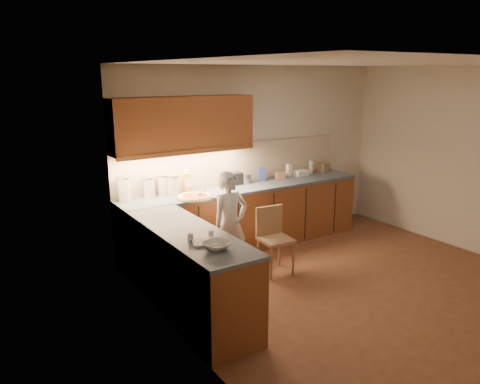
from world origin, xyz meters
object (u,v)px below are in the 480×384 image
Objects in this scene: wooden_chair at (273,235)px; child at (230,224)px; oil_jug at (187,182)px; pizza_on_board at (195,197)px; toaster at (232,179)px.

child is at bearing 162.13° from wooden_chair.
pizza_on_board is at bearing -98.63° from oil_jug.
pizza_on_board reaches higher than wooden_chair.
toaster reaches higher than wooden_chair.
oil_jug is at bearing 81.37° from pizza_on_board.
wooden_chair is 1.21m from toaster.
oil_jug is 1.10× the size of toaster.
pizza_on_board is at bearing -150.63° from toaster.
toaster is at bearing 54.92° from child.
toaster is (0.80, 0.37, 0.07)m from pizza_on_board.
wooden_chair is at bearing -88.83° from toaster.
child reaches higher than oil_jug.
oil_jug is at bearing 128.88° from wooden_chair.
child is 1.57× the size of wooden_chair.
toaster is (0.07, 1.09, 0.52)m from wooden_chair.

